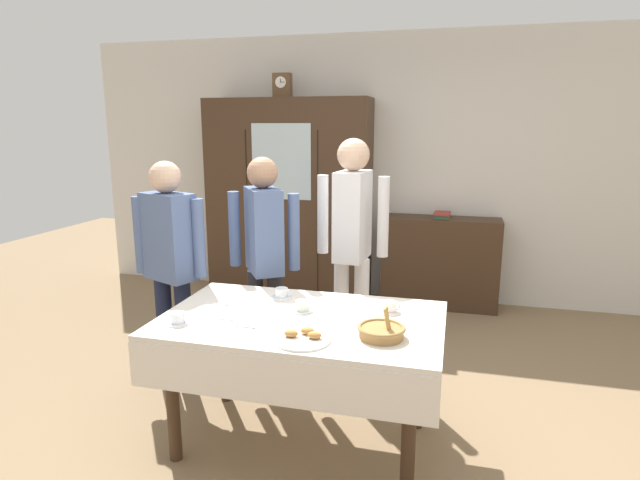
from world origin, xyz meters
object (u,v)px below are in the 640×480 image
Objects in this scene: tea_cup_near_right at (390,308)px; pastry_plate at (303,338)px; mantel_clock at (282,85)px; spoon_far_left at (224,305)px; dining_table at (300,339)px; book_stack at (442,215)px; tea_cup_back_edge at (302,307)px; spoon_mid_left at (229,320)px; spoon_front_edge at (249,327)px; person_by_cabinet at (264,247)px; wall_cabinet at (289,200)px; tea_cup_far_left at (282,294)px; person_beside_shelf at (352,232)px; person_near_right_end at (170,254)px; bread_basket at (381,331)px; tea_cup_mid_right at (178,319)px; bookshelf_low at (440,262)px.

tea_cup_near_right reaches higher than pastry_plate.
mantel_clock is 2.89m from spoon_far_left.
dining_table is 7.49× the size of book_stack.
spoon_mid_left is at bearing -145.95° from tea_cup_back_edge.
spoon_front_edge is 1.02m from person_by_cabinet.
tea_cup_far_left is (0.69, -2.27, -0.24)m from wall_cabinet.
dining_table is 0.31m from spoon_front_edge.
book_stack reaches higher than spoon_front_edge.
tea_cup_far_left is 1.00× the size of tea_cup_near_right.
pastry_plate is at bearing -89.19° from person_beside_shelf.
person_near_right_end is at bearing 169.04° from tea_cup_far_left.
person_by_cabinet is (-0.27, 0.96, 0.20)m from spoon_front_edge.
mantel_clock is at bearing 110.21° from dining_table.
book_stack is at bearing 69.59° from person_beside_shelf.
person_by_cabinet is (-0.50, 0.78, 0.31)m from dining_table.
tea_cup_back_edge is 0.55m from bread_basket.
tea_cup_back_edge is at bearing -70.44° from wall_cabinet.
wall_cabinet is at bearing 0.71° from mantel_clock.
tea_cup_far_left is at bearing -73.11° from wall_cabinet.
tea_cup_mid_right is 1.07m from bread_basket.
book_stack reaches higher than bread_basket.
dining_table is 3.16m from mantel_clock.
tea_cup_near_right is 1.55m from person_near_right_end.
mantel_clock is at bearing 87.16° from person_near_right_end.
tea_cup_far_left is 0.84m from person_beside_shelf.
book_stack is 1.72× the size of spoon_far_left.
bread_basket reaches higher than tea_cup_near_right.
tea_cup_mid_right is at bearing -113.93° from book_stack.
tea_cup_near_right is at bearing 23.21° from tea_cup_mid_right.
spoon_mid_left is (-0.37, -0.11, 0.12)m from dining_table.
tea_cup_mid_right is 1.48m from person_beside_shelf.
wall_cabinet is (-0.90, 2.59, 0.38)m from dining_table.
pastry_plate is 0.18× the size of person_near_right_end.
person_beside_shelf reaches higher than tea_cup_back_edge.
tea_cup_far_left and tea_cup_mid_right have the same top height.
pastry_plate is 1.35m from person_beside_shelf.
tea_cup_mid_right is at bearing -113.93° from bookshelf_low.
person_beside_shelf is at bearing 62.00° from tea_cup_mid_right.
tea_cup_back_edge is at bearing -69.36° from mantel_clock.
person_near_right_end reaches higher than book_stack.
mantel_clock is at bearing 102.23° from spoon_mid_left.
person_by_cabinet is (-0.28, 0.46, 0.17)m from tea_cup_far_left.
bread_basket is at bearing -16.32° from dining_table.
tea_cup_near_right is at bearing 12.51° from tea_cup_back_edge.
tea_cup_mid_right is (-0.61, -0.23, 0.14)m from dining_table.
bread_basket is (1.36, -2.72, -0.23)m from wall_cabinet.
tea_cup_mid_right reaches higher than spoon_mid_left.
tea_cup_back_edge reaches higher than pastry_plate.
person_near_right_end is at bearing 147.05° from pastry_plate.
tea_cup_near_right is at bearing -60.01° from wall_cabinet.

